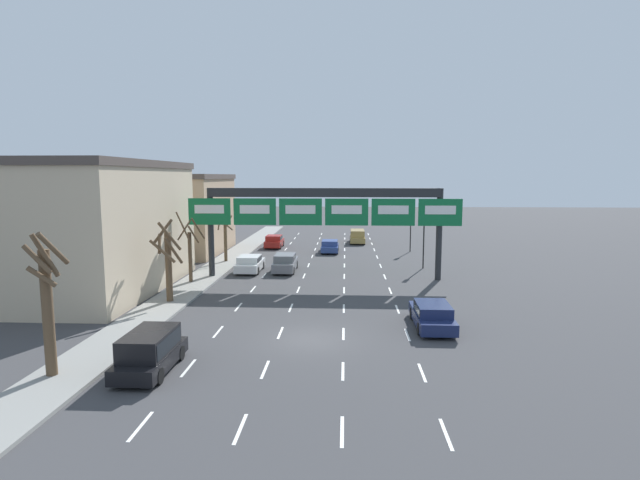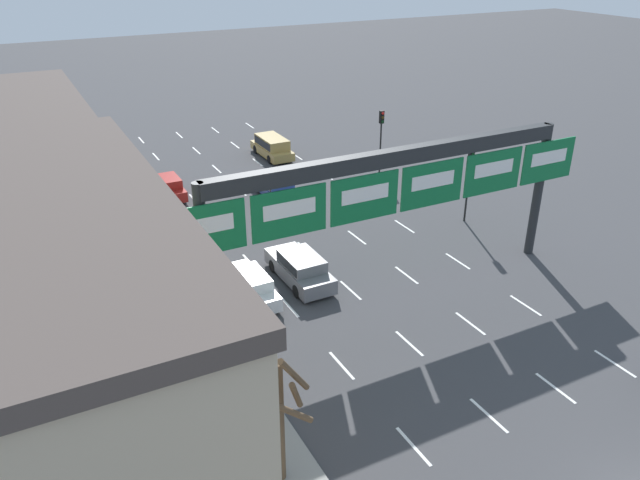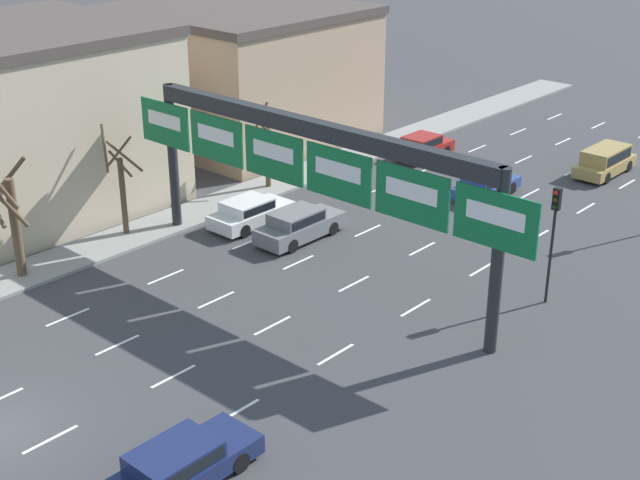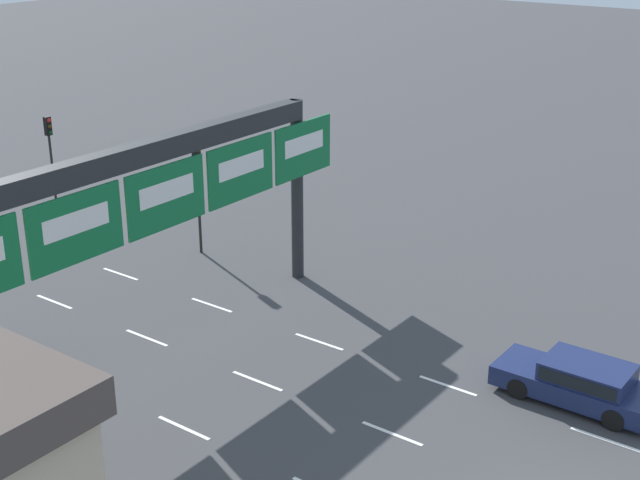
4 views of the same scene
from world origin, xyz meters
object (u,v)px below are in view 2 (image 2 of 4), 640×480
Objects in this scene: sign_gantry at (397,181)px; car_white at (246,285)px; traffic_light_mid_block at (470,165)px; suv_gold at (272,146)px; car_grey at (300,267)px; car_blue at (276,187)px; car_red at (166,187)px; tree_bare_closest at (202,321)px; tree_bare_furthest at (278,412)px; tree_bare_second at (152,227)px; traffic_light_near_gantry at (381,129)px.

car_white is (-6.44, 2.61, -5.01)m from sign_gantry.
suv_gold is at bearing 108.06° from traffic_light_mid_block.
car_grey is (3.01, 0.35, 0.05)m from car_white.
traffic_light_mid_block is at bearing 30.08° from sign_gantry.
car_red is at bearing 153.60° from car_blue.
car_red is at bearing 101.88° from car_grey.
suv_gold is at bearing 61.22° from tree_bare_closest.
tree_bare_closest is 1.02× the size of tree_bare_furthest.
car_blue is 12.72m from traffic_light_mid_block.
tree_bare_furthest is (-6.13, -11.27, 2.05)m from car_grey.
traffic_light_mid_block reaches higher than car_white.
tree_bare_second is (-3.15, 4.43, 1.90)m from car_white.
traffic_light_mid_block is 0.94× the size of tree_bare_closest.
traffic_light_near_gantry is (8.75, 14.82, -2.49)m from sign_gantry.
sign_gantry is 4.84× the size of car_white.
tree_bare_second reaches higher than car_blue.
tree_bare_second reaches higher than suv_gold.
sign_gantry reaches higher than tree_bare_furthest.
traffic_light_mid_block is 22.57m from tree_bare_furthest.
tree_bare_second is at bearing 173.64° from traffic_light_mid_block.
tree_bare_furthest is (-9.63, -22.26, 2.15)m from car_blue.
car_blue is (3.50, 10.99, -0.09)m from car_grey.
car_white is at bearing 74.04° from tree_bare_furthest.
tree_bare_closest is (-18.67, -7.34, -0.87)m from traffic_light_mid_block.
sign_gantry is 4.95× the size of car_blue.
car_white is at bearing -141.22° from traffic_light_near_gantry.
traffic_light_near_gantry is at bearing 89.37° from traffic_light_mid_block.
traffic_light_near_gantry reaches higher than car_red.
tree_bare_closest is at bearing -141.25° from car_grey.
car_white is 1.02× the size of car_blue.
sign_gantry is 8.57m from car_white.
tree_bare_closest is 9.38m from tree_bare_second.
traffic_light_mid_block is at bearing -71.94° from suv_gold.
suv_gold is 27.51m from tree_bare_closest.
tree_bare_furthest is at bearing -85.61° from tree_bare_closest.
traffic_light_mid_block is at bearing -90.63° from traffic_light_near_gantry.
car_white is at bearing -90.08° from car_red.
car_grey is 8.66m from tree_bare_closest.
tree_bare_closest reaches higher than car_white.
tree_bare_closest is 6.00m from tree_bare_furthest.
suv_gold is 19.56m from tree_bare_second.
car_white is 3.03m from car_grey.
car_grey is 0.95× the size of traffic_light_mid_block.
sign_gantry is 6.72m from car_grey.
tree_bare_second is (-9.59, 7.04, -3.11)m from sign_gantry.
car_blue is at bearing 35.61° from tree_bare_second.
traffic_light_near_gantry reaches higher than car_grey.
traffic_light_mid_block is at bearing 9.62° from car_grey.
traffic_light_mid_block is (12.08, 2.05, 2.75)m from car_grey.
sign_gantry is 4.08× the size of tree_bare_furthest.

